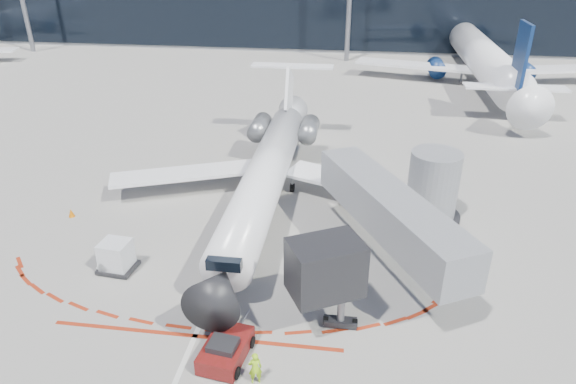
# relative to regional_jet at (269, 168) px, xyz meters

# --- Properties ---
(ground) EXTENTS (260.00, 260.00, 0.00)m
(ground) POSITION_rel_regional_jet_xyz_m (-1.10, -2.79, -2.38)
(ground) COLOR slate
(ground) RESTS_ON ground
(apron_centerline) EXTENTS (0.25, 40.00, 0.01)m
(apron_centerline) POSITION_rel_regional_jet_xyz_m (-1.10, -0.79, -2.38)
(apron_centerline) COLOR silver
(apron_centerline) RESTS_ON ground
(apron_stop_bar) EXTENTS (14.00, 0.25, 0.01)m
(apron_stop_bar) POSITION_rel_regional_jet_xyz_m (-1.10, -14.29, -2.38)
(apron_stop_bar) COLOR #9A2810
(apron_stop_bar) RESTS_ON ground
(jet_bridge) EXTENTS (10.03, 15.20, 4.90)m
(jet_bridge) POSITION_rel_regional_jet_xyz_m (8.70, -5.81, 0.63)
(jet_bridge) COLOR gray
(jet_bridge) RESTS_ON ground
(regional_jet) EXTENTS (23.09, 28.48, 7.13)m
(regional_jet) POSITION_rel_regional_jet_xyz_m (0.00, 0.00, 0.00)
(regional_jet) COLOR white
(regional_jet) RESTS_ON ground
(pushback_tug) EXTENTS (2.24, 4.53, 1.15)m
(pushback_tug) POSITION_rel_regional_jet_xyz_m (0.71, -15.46, -1.87)
(pushback_tug) COLOR #56110C
(pushback_tug) RESTS_ON ground
(ramp_worker) EXTENTS (0.67, 0.55, 1.59)m
(ramp_worker) POSITION_rel_regional_jet_xyz_m (2.27, -16.62, -1.58)
(ramp_worker) COLOR #A2E518
(ramp_worker) RESTS_ON ground
(uld_container) EXTENTS (2.09, 1.82, 1.82)m
(uld_container) POSITION_rel_regional_jet_xyz_m (-6.94, -9.73, -1.48)
(uld_container) COLOR black
(uld_container) RESTS_ON ground
(safety_cone_left) EXTENTS (0.41, 0.41, 0.56)m
(safety_cone_left) POSITION_rel_regional_jet_xyz_m (-12.66, -4.37, -2.10)
(safety_cone_left) COLOR orange
(safety_cone_left) RESTS_ON ground
(safety_cone_right) EXTENTS (0.37, 0.37, 0.52)m
(safety_cone_right) POSITION_rel_regional_jet_xyz_m (4.18, -10.56, -2.12)
(safety_cone_right) COLOR orange
(safety_cone_right) RESTS_ON ground
(bg_airliner_1) EXTENTS (36.86, 39.03, 11.93)m
(bg_airliner_1) POSITION_rel_regional_jet_xyz_m (21.13, 36.02, 3.58)
(bg_airliner_1) COLOR white
(bg_airliner_1) RESTS_ON ground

